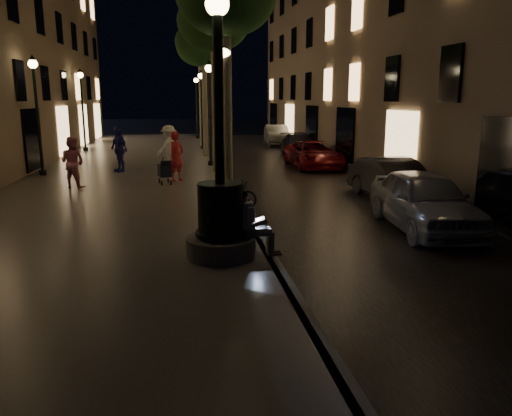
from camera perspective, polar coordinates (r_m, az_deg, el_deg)
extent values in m
plane|color=black|center=(22.96, -4.27, 4.10)|extent=(120.00, 120.00, 0.00)
cube|color=black|center=(23.38, 3.10, 4.29)|extent=(6.00, 45.00, 0.02)
cube|color=slate|center=(22.98, -14.28, 4.01)|extent=(8.00, 45.00, 0.20)
cube|color=#59595B|center=(22.94, -4.27, 4.34)|extent=(0.25, 45.00, 0.20)
cube|color=#816650|center=(28.52, 16.79, 20.38)|extent=(8.00, 36.00, 15.00)
cylinder|color=#59595B|center=(10.11, -4.02, -4.43)|extent=(1.40, 1.40, 0.40)
cylinder|color=black|center=(9.92, -4.08, -0.28)|extent=(0.90, 0.90, 1.10)
torus|color=black|center=(10.03, -4.04, -2.79)|extent=(1.04, 1.04, 0.10)
torus|color=black|center=(9.84, -4.12, 2.00)|extent=(0.89, 0.89, 0.09)
cylinder|color=black|center=(9.68, -4.28, 12.24)|extent=(0.20, 0.20, 3.20)
sphere|color=#FFD88C|center=(9.82, -4.46, 22.21)|extent=(0.44, 0.44, 0.44)
cube|color=tan|center=(10.09, -0.93, -2.73)|extent=(0.36, 0.24, 0.18)
cube|color=silver|center=(10.00, -1.27, -0.88)|extent=(0.44, 0.26, 0.56)
sphere|color=tan|center=(9.92, -1.45, 1.18)|extent=(0.21, 0.21, 0.21)
sphere|color=black|center=(9.91, -1.51, 1.40)|extent=(0.21, 0.21, 0.21)
cube|color=tan|center=(10.04, 0.49, -2.80)|extent=(0.46, 0.13, 0.14)
cube|color=tan|center=(10.21, 0.33, -2.54)|extent=(0.46, 0.13, 0.14)
cube|color=tan|center=(10.14, 1.71, -4.09)|extent=(0.13, 0.12, 0.49)
cube|color=tan|center=(10.31, 1.53, -3.81)|extent=(0.13, 0.12, 0.49)
cube|color=black|center=(10.23, 2.25, -5.29)|extent=(0.26, 0.10, 0.03)
cube|color=black|center=(10.39, 2.06, -5.00)|extent=(0.26, 0.10, 0.03)
cube|color=black|center=(10.10, 0.52, -2.23)|extent=(0.24, 0.33, 0.02)
cube|color=black|center=(10.05, -0.37, -1.67)|extent=(0.09, 0.33, 0.21)
cube|color=#B2CFFF|center=(10.06, -0.29, -1.67)|extent=(0.06, 0.30, 0.18)
cylinder|color=#6B604C|center=(15.73, -3.26, 10.15)|extent=(0.28, 0.28, 5.00)
cylinder|color=#6B604C|center=(21.71, -4.70, 10.90)|extent=(0.28, 0.28, 5.10)
ellipsoid|color=black|center=(21.92, -4.88, 20.48)|extent=(3.00, 3.00, 2.40)
cylinder|color=#6B604C|center=(27.69, -5.83, 11.00)|extent=(0.28, 0.28, 4.90)
ellipsoid|color=black|center=(27.83, -6.00, 18.33)|extent=(3.00, 3.00, 2.40)
cylinder|color=#6B604C|center=(33.68, -6.26, 11.50)|extent=(0.28, 0.28, 5.20)
ellipsoid|color=black|center=(33.83, -6.42, 17.78)|extent=(3.00, 3.00, 2.40)
cylinder|color=black|center=(16.00, -3.34, 1.53)|extent=(0.28, 0.28, 0.20)
cylinder|color=black|center=(15.74, -3.43, 9.06)|extent=(0.12, 0.12, 4.40)
sphere|color=#FFD88C|center=(15.77, -3.54, 17.24)|extent=(0.36, 0.36, 0.36)
cone|color=black|center=(15.79, -3.56, 18.15)|extent=(0.30, 0.30, 0.22)
cylinder|color=black|center=(23.88, -5.19, 5.13)|extent=(0.28, 0.28, 0.20)
cylinder|color=black|center=(23.71, -5.29, 10.17)|extent=(0.12, 0.12, 4.40)
sphere|color=#FFD88C|center=(23.73, -5.40, 15.61)|extent=(0.36, 0.36, 0.36)
cone|color=black|center=(23.74, -5.42, 16.21)|extent=(0.30, 0.30, 0.22)
cylinder|color=black|center=(31.82, -6.13, 6.94)|extent=(0.28, 0.28, 0.20)
cylinder|color=black|center=(31.69, -6.22, 10.72)|extent=(0.12, 0.12, 4.40)
sphere|color=#FFD88C|center=(31.71, -6.32, 14.79)|extent=(0.36, 0.36, 0.36)
cone|color=black|center=(31.72, -6.33, 15.24)|extent=(0.30, 0.30, 0.22)
cylinder|color=black|center=(39.79, -6.70, 8.03)|extent=(0.28, 0.28, 0.20)
cylinder|color=black|center=(39.68, -6.78, 11.05)|extent=(0.12, 0.12, 4.40)
sphere|color=#FFD88C|center=(39.69, -6.86, 14.30)|extent=(0.36, 0.36, 0.36)
cone|color=black|center=(39.70, -6.87, 14.66)|extent=(0.30, 0.30, 0.22)
cylinder|color=black|center=(22.57, -23.18, 3.75)|extent=(0.28, 0.28, 0.20)
cylinder|color=black|center=(22.38, -23.64, 9.06)|extent=(0.12, 0.12, 4.40)
sphere|color=#FFD88C|center=(22.40, -24.16, 14.80)|extent=(0.36, 0.36, 0.36)
cone|color=black|center=(22.42, -24.22, 15.43)|extent=(0.30, 0.30, 0.22)
cylinder|color=black|center=(32.28, -18.90, 6.42)|extent=(0.28, 0.28, 0.20)
cylinder|color=black|center=(32.15, -19.16, 10.14)|extent=(0.12, 0.12, 4.40)
sphere|color=#FFD88C|center=(32.17, -19.46, 14.14)|extent=(0.36, 0.36, 0.36)
cone|color=black|center=(32.18, -19.49, 14.58)|extent=(0.30, 0.30, 0.22)
cube|color=black|center=(18.74, -10.41, 4.23)|extent=(0.54, 0.76, 0.42)
cube|color=black|center=(18.39, -10.28, 4.95)|extent=(0.39, 0.23, 0.27)
cylinder|color=black|center=(18.51, -10.73, 2.80)|extent=(0.07, 0.19, 0.19)
cylinder|color=black|center=(18.56, -9.72, 2.87)|extent=(0.07, 0.19, 0.19)
cylinder|color=black|center=(19.05, -10.99, 3.06)|extent=(0.07, 0.19, 0.19)
cylinder|color=black|center=(19.10, -10.00, 3.13)|extent=(0.07, 0.19, 0.19)
cylinder|color=black|center=(19.06, -10.64, 5.48)|extent=(0.10, 0.41, 0.26)
imported|color=#B5B9BE|center=(13.48, 18.68, 0.83)|extent=(2.17, 4.62, 1.53)
imported|color=black|center=(17.08, 15.46, 3.14)|extent=(1.86, 4.35, 1.39)
imported|color=maroon|center=(24.44, 6.60, 6.08)|extent=(2.16, 4.65, 1.29)
imported|color=#323338|center=(29.37, 4.97, 7.17)|extent=(1.96, 4.46, 1.28)
imported|color=gray|center=(36.18, 2.38, 8.33)|extent=(1.92, 4.51, 1.45)
imported|color=red|center=(19.33, -9.07, 5.83)|extent=(0.80, 0.81, 1.90)
imported|color=#D06E86|center=(18.79, -20.23, 4.91)|extent=(1.08, 0.98, 1.82)
imported|color=white|center=(23.12, -9.90, 6.92)|extent=(1.42, 1.35, 1.93)
imported|color=navy|center=(22.34, -15.40, 6.50)|extent=(1.07, 1.20, 1.95)
imported|color=black|center=(14.03, -2.99, 1.34)|extent=(1.72, 0.98, 0.85)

